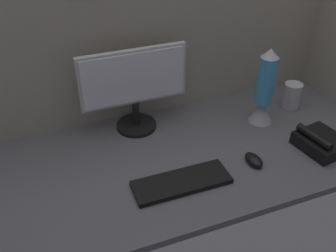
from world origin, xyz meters
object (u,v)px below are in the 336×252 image
Objects in this scene: monitor at (134,86)px; mug_steel at (292,96)px; keyboard at (182,182)px; mouse at (254,160)px; lava_lamp at (264,92)px; desk_phone at (321,142)px.

monitor is 78.12cm from mug_steel.
keyboard is at bearing -156.09° from mug_steel.
lava_lamp reaches higher than mouse.
keyboard is 2.91× the size of mug_steel.
lava_lamp is at bearing -16.48° from monitor.
mug_steel is at bearing 75.22° from desk_phone.
mouse is at bearing -126.86° from lava_lamp.
mouse reaches higher than keyboard.
mouse is 0.45× the size of desk_phone.
keyboard is 1.03× the size of lava_lamp.
mug_steel is 22.87cm from lava_lamp.
lava_lamp is (-20.48, -5.17, 8.77)cm from mug_steel.
monitor is at bearing 147.01° from desk_phone.
desk_phone reaches higher than mouse.
keyboard is at bearing -84.14° from monitor.
monitor is 3.69× the size of mug_steel.
monitor is 58.77cm from mouse.
mouse is at bearing 176.96° from desk_phone.
keyboard is 78.37cm from mug_steel.
mug_steel is (75.89, -11.23, -14.76)cm from monitor.
mouse is 31.22cm from desk_phone.
lava_lamp is at bearing 27.93° from keyboard.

